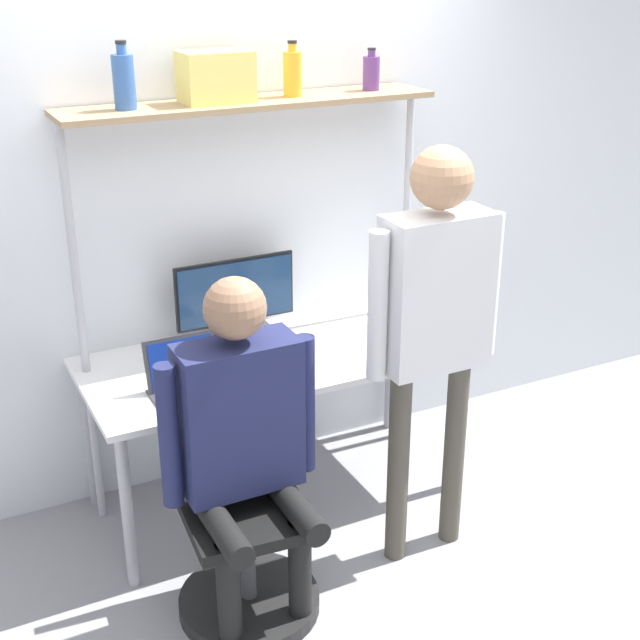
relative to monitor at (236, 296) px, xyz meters
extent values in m
plane|color=gray|center=(0.09, -0.65, -0.95)|extent=(12.00, 12.00, 0.00)
cube|color=silver|center=(0.09, 0.17, 0.40)|extent=(8.00, 0.06, 2.70)
cube|color=white|center=(0.09, -0.25, -0.22)|extent=(1.73, 0.77, 0.03)
cylinder|color=#A5A5AA|center=(-0.72, -0.57, -0.60)|extent=(0.05, 0.05, 0.71)
cylinder|color=#A5A5AA|center=(0.89, -0.57, -0.60)|extent=(0.05, 0.05, 0.71)
cylinder|color=#A5A5AA|center=(-0.72, 0.08, -0.60)|extent=(0.05, 0.05, 0.71)
cylinder|color=#A5A5AA|center=(0.89, 0.08, -0.60)|extent=(0.05, 0.05, 0.71)
cube|color=#997A56|center=(0.09, -0.03, 0.87)|extent=(1.64, 0.32, 0.02)
cylinder|color=#B2B2B7|center=(-0.71, -0.03, -0.03)|extent=(0.04, 0.04, 1.84)
cylinder|color=#B2B2B7|center=(0.89, -0.03, -0.03)|extent=(0.04, 0.04, 1.84)
cylinder|color=black|center=(0.00, 0.00, -0.20)|extent=(0.21, 0.21, 0.01)
cylinder|color=black|center=(0.00, 0.00, -0.16)|extent=(0.06, 0.06, 0.08)
cube|color=black|center=(0.00, 0.00, 0.02)|extent=(0.57, 0.01, 0.31)
cube|color=navy|center=(0.00, 0.00, 0.02)|extent=(0.55, 0.02, 0.28)
cube|color=#333338|center=(-0.39, -0.45, -0.20)|extent=(0.31, 0.22, 0.01)
cube|color=black|center=(-0.39, -0.47, -0.20)|extent=(0.26, 0.12, 0.00)
cube|color=#333338|center=(-0.39, -0.36, -0.09)|extent=(0.31, 0.06, 0.22)
cube|color=navy|center=(-0.39, -0.37, -0.09)|extent=(0.27, 0.04, 0.19)
cube|color=#264C8C|center=(-0.12, -0.44, -0.20)|extent=(0.07, 0.15, 0.01)
cube|color=black|center=(-0.12, -0.44, -0.20)|extent=(0.06, 0.13, 0.00)
cylinder|color=black|center=(-0.35, -0.92, -0.92)|extent=(0.56, 0.56, 0.06)
cylinder|color=#4C4C51|center=(-0.35, -0.92, -0.71)|extent=(0.06, 0.06, 0.36)
cube|color=black|center=(-0.35, -0.92, -0.51)|extent=(0.50, 0.50, 0.05)
cube|color=black|center=(-0.33, -0.71, -0.26)|extent=(0.42, 0.08, 0.45)
cylinder|color=black|center=(-0.49, -1.09, -0.72)|extent=(0.09, 0.09, 0.47)
cylinder|color=black|center=(-0.20, -1.09, -0.72)|extent=(0.09, 0.09, 0.47)
cylinder|color=black|center=(-0.49, -1.06, -0.44)|extent=(0.10, 0.38, 0.10)
cylinder|color=black|center=(-0.20, -1.06, -0.44)|extent=(0.10, 0.38, 0.10)
cube|color=#1E234C|center=(-0.35, -0.89, -0.10)|extent=(0.44, 0.20, 0.59)
cylinder|color=#1E234C|center=(-0.61, -0.89, -0.11)|extent=(0.08, 0.08, 0.56)
cylinder|color=#1E234C|center=(-0.08, -0.89, -0.11)|extent=(0.08, 0.08, 0.56)
sphere|color=#8C664C|center=(-0.35, -0.89, 0.33)|extent=(0.22, 0.22, 0.22)
cylinder|color=#4C473D|center=(0.35, -0.89, -0.51)|extent=(0.09, 0.09, 0.88)
cylinder|color=#4C473D|center=(0.63, -0.89, -0.51)|extent=(0.09, 0.09, 0.88)
cube|color=silver|center=(0.49, -0.89, 0.24)|extent=(0.43, 0.20, 0.63)
cylinder|color=silver|center=(0.23, -0.89, 0.23)|extent=(0.08, 0.08, 0.60)
cylinder|color=silver|center=(0.75, -0.89, 0.23)|extent=(0.08, 0.08, 0.60)
sphere|color=tan|center=(0.49, -0.89, 0.70)|extent=(0.24, 0.24, 0.24)
cylinder|color=gold|center=(0.29, -0.03, 0.98)|extent=(0.08, 0.08, 0.19)
cylinder|color=gold|center=(0.29, -0.03, 1.09)|extent=(0.04, 0.04, 0.03)
cylinder|color=black|center=(0.29, -0.03, 1.11)|extent=(0.04, 0.04, 0.01)
cylinder|color=#593372|center=(0.67, -0.03, 0.96)|extent=(0.08, 0.08, 0.15)
cylinder|color=#593372|center=(0.67, -0.03, 1.05)|extent=(0.03, 0.03, 0.03)
cylinder|color=black|center=(0.67, -0.03, 1.06)|extent=(0.04, 0.04, 0.01)
cylinder|color=#335999|center=(-0.44, -0.03, 0.99)|extent=(0.09, 0.09, 0.21)
cylinder|color=#335999|center=(-0.44, -0.03, 1.12)|extent=(0.04, 0.04, 0.04)
cylinder|color=black|center=(-0.44, -0.03, 1.14)|extent=(0.04, 0.04, 0.01)
cube|color=#DBCC66|center=(-0.06, -0.03, 0.99)|extent=(0.29, 0.19, 0.21)
camera|label=1|loc=(-1.37, -3.57, 1.50)|focal=50.00mm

